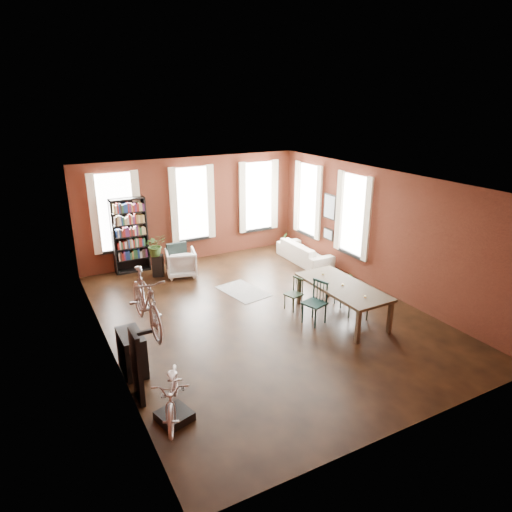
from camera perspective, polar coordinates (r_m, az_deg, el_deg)
room at (r=10.80m, az=0.39°, el=4.44°), size 9.00×9.04×3.22m
dining_table at (r=10.85m, az=10.65°, el=-5.59°), size 1.10×2.38×0.81m
dining_chair_a at (r=10.46m, az=7.32°, el=-5.85°), size 0.57×0.57×0.99m
dining_chair_b at (r=11.10m, az=4.71°, el=-4.78°), size 0.44×0.44×0.78m
dining_chair_c at (r=10.84m, az=12.71°, el=-5.82°), size 0.38×0.38×0.79m
dining_chair_d at (r=11.47m, az=10.86°, el=-4.26°), size 0.40×0.40×0.77m
bookshelf at (r=13.68m, az=-15.49°, el=2.47°), size 1.00×0.32×2.20m
white_armchair at (r=13.27m, az=-9.38°, el=-0.69°), size 0.97×0.93×0.84m
cream_sofa at (r=14.28m, az=6.10°, el=0.88°), size 0.61×2.08×0.81m
striped_rug at (r=12.18m, az=-1.63°, el=-4.42°), size 1.11×1.53×0.01m
bike_trainer at (r=7.88m, az=-10.16°, el=-19.09°), size 0.61×0.61×0.14m
bike_wall_rack at (r=8.11m, az=-14.69°, el=-13.23°), size 0.16×0.60×1.30m
console_table at (r=9.01m, az=-15.24°, el=-11.56°), size 0.40×0.80×0.80m
plant_stand at (r=13.42m, az=-12.14°, el=-1.17°), size 0.40×0.40×0.61m
plant_by_sofa at (r=15.35m, az=3.36°, el=1.23°), size 0.37×0.62×0.27m
plant_small at (r=12.75m, az=11.75°, el=-3.42°), size 0.35×0.41×0.13m
bicycle_floor at (r=7.35m, az=-10.49°, el=-14.02°), size 0.81×0.96×1.56m
bicycle_hung at (r=7.47m, az=-13.80°, el=-3.21°), size 0.47×1.00×1.66m
plant_on_stand at (r=13.22m, az=-12.45°, el=1.05°), size 0.62×0.68×0.50m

